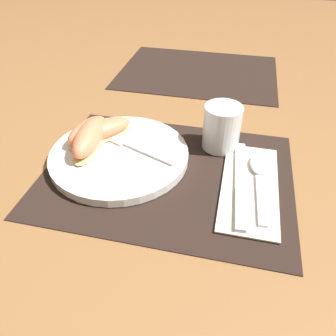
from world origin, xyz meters
TOP-DOWN VIEW (x-y plane):
  - ground_plane at (0.00, 0.00)m, footprint 3.00×3.00m
  - placemat at (0.00, 0.00)m, footprint 0.44×0.33m
  - placemat_far at (-0.02, 0.46)m, footprint 0.44×0.33m
  - plate at (-0.10, 0.02)m, footprint 0.26×0.26m
  - juice_glass at (0.08, 0.10)m, footprint 0.07×0.07m
  - napkin at (0.15, -0.01)m, footprint 0.09×0.23m
  - knife at (0.13, -0.01)m, footprint 0.03×0.23m
  - spoon at (0.16, 0.03)m, footprint 0.04×0.18m
  - fork at (-0.09, 0.04)m, footprint 0.18×0.09m
  - citrus_wedge_0 at (-0.15, 0.06)m, footprint 0.12×0.13m
  - citrus_wedge_1 at (-0.17, 0.05)m, footprint 0.07×0.11m
  - citrus_wedge_2 at (-0.16, 0.02)m, footprint 0.06×0.13m

SIDE VIEW (x-z plane):
  - ground_plane at x=0.00m, z-range 0.00..0.00m
  - placemat at x=0.00m, z-range 0.00..0.00m
  - placemat_far at x=-0.02m, z-range 0.00..0.00m
  - napkin at x=0.15m, z-range 0.00..0.01m
  - knife at x=0.13m, z-range 0.01..0.01m
  - spoon at x=0.16m, z-range 0.01..0.02m
  - plate at x=-0.10m, z-range 0.00..0.02m
  - fork at x=-0.09m, z-range 0.02..0.02m
  - citrus_wedge_0 at x=-0.15m, z-range 0.02..0.05m
  - citrus_wedge_1 at x=-0.17m, z-range 0.02..0.06m
  - citrus_wedge_2 at x=-0.16m, z-range 0.02..0.06m
  - juice_glass at x=0.08m, z-range 0.00..0.09m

